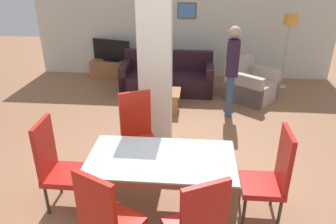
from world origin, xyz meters
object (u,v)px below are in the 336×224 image
(dining_chair_near_left, at_px, (106,219))
(floor_lamp, at_px, (290,27))
(dining_chair_head_left, at_px, (57,164))
(bottle, at_px, (164,89))
(dining_chair_far_left, at_px, (138,131))
(standing_person, at_px, (232,66))
(dining_chair_head_right, at_px, (272,175))
(tv_stand, at_px, (113,69))
(armchair, at_px, (250,86))
(tv_screen, at_px, (111,51))
(coffee_table, at_px, (164,100))
(sofa, at_px, (168,78))
(dining_table, at_px, (161,169))

(dining_chair_near_left, distance_m, floor_lamp, 5.89)
(dining_chair_head_left, distance_m, bottle, 2.85)
(dining_chair_far_left, height_order, bottle, dining_chair_far_left)
(dining_chair_near_left, relative_size, standing_person, 0.66)
(dining_chair_head_right, xyz_separation_m, dining_chair_far_left, (-1.63, 0.86, 0.00))
(bottle, xyz_separation_m, tv_stand, (-1.48, 2.01, -0.28))
(armchair, xyz_separation_m, standing_person, (-0.50, -0.83, 0.68))
(dining_chair_head_right, xyz_separation_m, floor_lamp, (1.12, 4.33, 0.80))
(dining_chair_head_left, relative_size, armchair, 0.94)
(tv_stand, distance_m, standing_person, 3.44)
(tv_screen, bearing_deg, tv_stand, -0.00)
(coffee_table, distance_m, tv_stand, 2.37)
(dining_chair_head_left, height_order, dining_chair_far_left, same)
(dining_chair_far_left, relative_size, floor_lamp, 0.68)
(dining_chair_head_left, xyz_separation_m, sofa, (0.94, 3.88, -0.29))
(standing_person, bearing_deg, tv_screen, 59.31)
(dining_table, distance_m, standing_person, 2.91)
(dining_chair_near_left, bearing_deg, tv_screen, 130.06)
(dining_chair_far_left, distance_m, floor_lamp, 4.49)
(bottle, xyz_separation_m, floor_lamp, (2.57, 1.65, 0.88))
(dining_chair_far_left, distance_m, bottle, 1.83)
(dining_chair_head_right, xyz_separation_m, armchair, (0.28, 3.54, -0.29))
(dining_chair_head_left, bearing_deg, standing_person, 140.83)
(bottle, distance_m, floor_lamp, 3.18)
(dining_chair_head_right, height_order, standing_person, standing_person)
(dining_chair_near_left, bearing_deg, dining_chair_head_left, 160.86)
(sofa, bearing_deg, dining_chair_head_right, 110.99)
(armchair, distance_m, standing_person, 1.18)
(sofa, distance_m, bottle, 1.22)
(dining_chair_head_right, relative_size, dining_chair_head_left, 1.00)
(dining_table, relative_size, coffee_table, 2.56)
(standing_person, bearing_deg, coffee_table, 90.00)
(sofa, height_order, bottle, sofa)
(bottle, relative_size, tv_stand, 0.26)
(standing_person, bearing_deg, sofa, 52.66)
(dining_chair_head_left, relative_size, dining_chair_far_left, 1.00)
(tv_screen, bearing_deg, bottle, 141.68)
(bottle, bearing_deg, dining_chair_head_left, -109.96)
(dining_chair_far_left, bearing_deg, bottle, -120.97)
(dining_chair_head_right, distance_m, standing_person, 2.75)
(dining_table, distance_m, dining_chair_near_left, 0.92)
(sofa, height_order, tv_screen, tv_screen)
(coffee_table, bearing_deg, sofa, 90.96)
(sofa, bearing_deg, dining_chair_near_left, 88.29)
(dining_chair_far_left, height_order, sofa, dining_chair_far_left)
(armchair, distance_m, bottle, 1.95)
(coffee_table, distance_m, standing_person, 1.47)
(dining_table, bearing_deg, standing_person, 69.85)
(dining_chair_head_right, distance_m, tv_stand, 5.54)
(bottle, distance_m, standing_person, 1.32)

